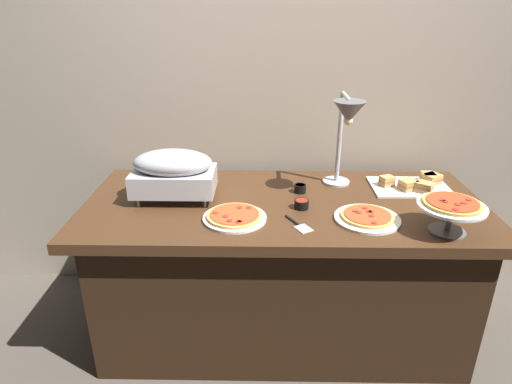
% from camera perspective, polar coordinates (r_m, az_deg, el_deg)
% --- Properties ---
extents(ground_plane, '(8.00, 8.00, 0.00)m').
position_cam_1_polar(ground_plane, '(2.50, 3.19, -17.33)').
color(ground_plane, '#4C443D').
extents(back_wall, '(4.40, 0.04, 2.40)m').
position_cam_1_polar(back_wall, '(2.43, 3.43, 13.22)').
color(back_wall, tan).
rests_on(back_wall, ground_plane).
extents(buffet_table, '(1.90, 0.84, 0.76)m').
position_cam_1_polar(buffet_table, '(2.27, 3.41, -9.92)').
color(buffet_table, '#422816').
rests_on(buffet_table, ground_plane).
extents(chafing_dish, '(0.39, 0.23, 0.25)m').
position_cam_1_polar(chafing_dish, '(2.10, -10.77, 2.64)').
color(chafing_dish, '#B7BABF').
rests_on(chafing_dish, buffet_table).
extents(heat_lamp, '(0.15, 0.33, 0.48)m').
position_cam_1_polar(heat_lamp, '(2.08, 11.80, 9.10)').
color(heat_lamp, '#B7BABF').
rests_on(heat_lamp, buffet_table).
extents(pizza_plate_front, '(0.29, 0.29, 0.03)m').
position_cam_1_polar(pizza_plate_front, '(1.96, 14.36, -3.24)').
color(pizza_plate_front, white).
rests_on(pizza_plate_front, buffet_table).
extents(pizza_plate_center, '(0.28, 0.28, 0.03)m').
position_cam_1_polar(pizza_plate_center, '(1.91, -2.82, -3.24)').
color(pizza_plate_center, white).
rests_on(pizza_plate_center, buffet_table).
extents(pizza_plate_raised_stand, '(0.27, 0.27, 0.14)m').
position_cam_1_polar(pizza_plate_raised_stand, '(1.93, 24.23, -1.89)').
color(pizza_plate_raised_stand, '#595B60').
rests_on(pizza_plate_raised_stand, buffet_table).
extents(sandwich_platter, '(0.39, 0.27, 0.06)m').
position_cam_1_polar(sandwich_platter, '(2.37, 20.00, 0.96)').
color(sandwich_platter, white).
rests_on(sandwich_platter, buffet_table).
extents(sauce_cup_near, '(0.06, 0.06, 0.04)m').
position_cam_1_polar(sauce_cup_near, '(2.19, 5.80, 0.50)').
color(sauce_cup_near, black).
rests_on(sauce_cup_near, buffet_table).
extents(sauce_cup_far, '(0.07, 0.07, 0.04)m').
position_cam_1_polar(sauce_cup_far, '(2.02, 5.98, -1.56)').
color(sauce_cup_far, black).
rests_on(sauce_cup_far, buffet_table).
extents(serving_spatula, '(0.11, 0.16, 0.01)m').
position_cam_1_polar(serving_spatula, '(1.87, 5.53, -4.27)').
color(serving_spatula, '#B7BABF').
rests_on(serving_spatula, buffet_table).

